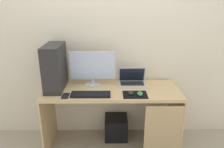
# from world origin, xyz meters

# --- Properties ---
(ground_plane) EXTENTS (8.00, 8.00, 0.00)m
(ground_plane) POSITION_xyz_m (0.00, 0.00, 0.00)
(ground_plane) COLOR #9E9384
(wall_back) EXTENTS (4.00, 0.05, 2.60)m
(wall_back) POSITION_xyz_m (0.00, 0.33, 1.30)
(wall_back) COLOR beige
(wall_back) RESTS_ON ground_plane
(desk) EXTENTS (1.53, 0.58, 0.76)m
(desk) POSITION_xyz_m (0.02, -0.01, 0.61)
(desk) COLOR tan
(desk) RESTS_ON ground_plane
(pc_tower) EXTENTS (0.19, 0.43, 0.50)m
(pc_tower) POSITION_xyz_m (-0.64, 0.03, 1.01)
(pc_tower) COLOR #232326
(pc_tower) RESTS_ON desk
(monitor) EXTENTS (0.54, 0.18, 0.41)m
(monitor) POSITION_xyz_m (-0.22, 0.12, 0.97)
(monitor) COLOR #B7BCC6
(monitor) RESTS_ON desk
(laptop) EXTENTS (0.32, 0.21, 0.20)m
(laptop) POSITION_xyz_m (0.24, 0.14, 0.80)
(laptop) COLOR #B7BCC6
(laptop) RESTS_ON desk
(keyboard) EXTENTS (0.42, 0.14, 0.02)m
(keyboard) POSITION_xyz_m (-0.23, -0.17, 0.77)
(keyboard) COLOR black
(keyboard) RESTS_ON desk
(mousepad) EXTENTS (0.26, 0.20, 0.00)m
(mousepad) POSITION_xyz_m (0.24, -0.16, 0.76)
(mousepad) COLOR black
(mousepad) RESTS_ON desk
(mouse_left) EXTENTS (0.06, 0.10, 0.03)m
(mouse_left) POSITION_xyz_m (0.20, -0.15, 0.78)
(mouse_left) COLOR #232326
(mouse_left) RESTS_ON mousepad
(mouse_right) EXTENTS (0.06, 0.10, 0.03)m
(mouse_right) POSITION_xyz_m (0.29, -0.18, 0.78)
(mouse_right) COLOR #338C4C
(mouse_right) RESTS_ON mousepad
(cell_phone) EXTENTS (0.07, 0.13, 0.01)m
(cell_phone) POSITION_xyz_m (-0.49, -0.19, 0.76)
(cell_phone) COLOR black
(cell_phone) RESTS_ON desk
(subwoofer) EXTENTS (0.29, 0.29, 0.29)m
(subwoofer) POSITION_xyz_m (0.05, 0.15, 0.14)
(subwoofer) COLOR black
(subwoofer) RESTS_ON ground_plane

